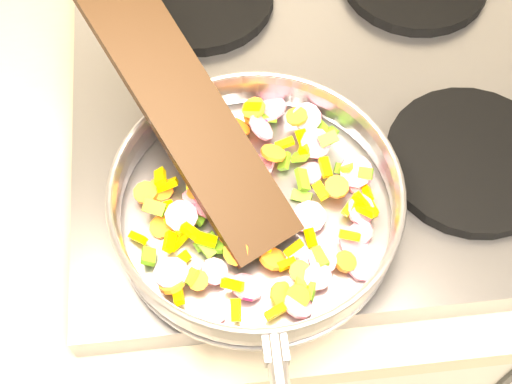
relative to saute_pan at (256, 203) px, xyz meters
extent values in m
cube|color=#939399|center=(0.10, 0.19, -0.07)|extent=(0.60, 0.60, 0.04)
cylinder|color=black|center=(-0.04, 0.05, -0.04)|extent=(0.19, 0.19, 0.02)
cylinder|color=black|center=(0.24, 0.05, -0.04)|extent=(0.19, 0.19, 0.02)
cylinder|color=#9E9EA5|center=(0.00, 0.00, -0.03)|extent=(0.29, 0.29, 0.01)
torus|color=#9E9EA5|center=(0.00, 0.00, 0.00)|extent=(0.33, 0.33, 0.05)
torus|color=#9E9EA5|center=(0.00, 0.00, 0.02)|extent=(0.29, 0.29, 0.01)
cube|color=#9E9EA5|center=(0.00, -0.15, 0.01)|extent=(0.02, 0.03, 0.02)
cylinder|color=orange|center=(0.01, 0.12, 0.00)|extent=(0.03, 0.03, 0.02)
cylinder|color=orange|center=(-0.10, -0.01, -0.02)|extent=(0.03, 0.03, 0.01)
cylinder|color=#DD1551|center=(-0.04, 0.11, 0.00)|extent=(0.03, 0.03, 0.02)
cylinder|color=orange|center=(0.02, -0.09, -0.02)|extent=(0.04, 0.04, 0.02)
cube|color=#FFD200|center=(-0.12, -0.02, -0.01)|extent=(0.02, 0.02, 0.02)
cube|color=#FFD200|center=(0.01, 0.00, -0.01)|extent=(0.02, 0.02, 0.01)
cube|color=#FFD200|center=(0.01, 0.02, -0.01)|extent=(0.02, 0.03, 0.01)
cylinder|color=orange|center=(-0.01, -0.04, 0.00)|extent=(0.03, 0.03, 0.02)
cube|color=#FFD200|center=(0.08, 0.04, -0.01)|extent=(0.01, 0.02, 0.01)
cube|color=#5A9E1A|center=(-0.03, 0.06, -0.02)|extent=(0.02, 0.02, 0.01)
cube|color=#FFD200|center=(0.04, 0.07, -0.01)|extent=(0.02, 0.01, 0.01)
cube|color=#5A9E1A|center=(0.09, 0.09, -0.01)|extent=(0.03, 0.02, 0.02)
cube|color=#FFD200|center=(-0.08, -0.08, -0.01)|extent=(0.01, 0.03, 0.02)
cylinder|color=orange|center=(-0.02, 0.01, -0.01)|extent=(0.03, 0.03, 0.02)
cube|color=#5A9E1A|center=(0.10, 0.03, 0.00)|extent=(0.02, 0.02, 0.02)
cube|color=#FFD200|center=(0.12, 0.01, -0.02)|extent=(0.01, 0.02, 0.02)
cylinder|color=orange|center=(0.03, -0.10, -0.01)|extent=(0.03, 0.02, 0.02)
cylinder|color=orange|center=(-0.06, 0.02, 0.00)|extent=(0.04, 0.03, 0.02)
cube|color=#FFD200|center=(0.00, -0.05, -0.01)|extent=(0.03, 0.01, 0.01)
cylinder|color=#DD1551|center=(0.09, -0.04, -0.02)|extent=(0.03, 0.03, 0.02)
cube|color=#5A9E1A|center=(0.05, -0.06, 0.00)|extent=(0.02, 0.02, 0.01)
cylinder|color=#DD1551|center=(-0.09, -0.06, -0.01)|extent=(0.04, 0.04, 0.01)
cylinder|color=#DD1551|center=(0.01, 0.00, -0.01)|extent=(0.03, 0.03, 0.01)
cube|color=#5A9E1A|center=(-0.07, 0.05, -0.01)|extent=(0.02, 0.02, 0.01)
cube|color=#FFD200|center=(0.06, 0.08, -0.01)|extent=(0.02, 0.03, 0.02)
cube|color=#5A9E1A|center=(0.05, 0.01, -0.02)|extent=(0.02, 0.02, 0.01)
cylinder|color=#DD1551|center=(-0.05, 0.10, -0.01)|extent=(0.04, 0.04, 0.02)
cube|color=#5A9E1A|center=(-0.03, 0.08, -0.01)|extent=(0.02, 0.02, 0.01)
cube|color=#FFD200|center=(0.11, -0.01, -0.01)|extent=(0.02, 0.02, 0.02)
cylinder|color=orange|center=(-0.01, 0.10, -0.01)|extent=(0.03, 0.04, 0.03)
cylinder|color=#DD1551|center=(0.01, 0.06, -0.02)|extent=(0.04, 0.05, 0.03)
cylinder|color=orange|center=(0.02, 0.06, 0.00)|extent=(0.03, 0.03, 0.02)
cylinder|color=orange|center=(0.01, -0.01, 0.00)|extent=(0.03, 0.03, 0.02)
cylinder|color=#DD1551|center=(0.06, -0.07, -0.01)|extent=(0.03, 0.03, 0.01)
cylinder|color=#DD1551|center=(-0.08, -0.01, 0.00)|extent=(0.04, 0.04, 0.01)
cylinder|color=orange|center=(-0.03, 0.02, -0.02)|extent=(0.03, 0.03, 0.02)
cylinder|color=#DD1551|center=(-0.06, 0.02, 0.00)|extent=(0.03, 0.03, 0.01)
cube|color=#FFD200|center=(-0.03, -0.08, 0.00)|extent=(0.02, 0.02, 0.02)
cube|color=#5A9E1A|center=(0.04, -0.09, -0.01)|extent=(0.02, 0.02, 0.01)
cube|color=#FFD200|center=(-0.09, -0.03, -0.01)|extent=(0.02, 0.02, 0.01)
cube|color=#5A9E1A|center=(0.01, -0.02, 0.00)|extent=(0.02, 0.02, 0.01)
cube|color=#5A9E1A|center=(-0.06, 0.00, -0.01)|extent=(0.03, 0.02, 0.02)
cylinder|color=orange|center=(-0.01, 0.03, -0.01)|extent=(0.03, 0.03, 0.02)
cube|color=#FFD200|center=(0.01, -0.11, -0.01)|extent=(0.02, 0.02, 0.01)
cube|color=#FFD200|center=(-0.01, -0.01, -0.02)|extent=(0.03, 0.01, 0.02)
cylinder|color=orange|center=(0.01, 0.11, -0.01)|extent=(0.03, 0.03, 0.01)
cylinder|color=orange|center=(-0.10, 0.04, -0.02)|extent=(0.04, 0.04, 0.01)
cube|color=#FFD200|center=(0.07, 0.01, -0.01)|extent=(0.02, 0.02, 0.01)
cube|color=#5A9E1A|center=(-0.02, 0.10, -0.01)|extent=(0.02, 0.02, 0.02)
cube|color=#5A9E1A|center=(-0.05, 0.10, -0.01)|extent=(0.02, 0.02, 0.01)
cube|color=#FFD200|center=(0.05, -0.04, -0.02)|extent=(0.01, 0.02, 0.02)
cube|color=#FFD200|center=(0.12, -0.01, -0.02)|extent=(0.01, 0.02, 0.01)
cylinder|color=#DD1551|center=(-0.01, 0.01, -0.02)|extent=(0.04, 0.04, 0.02)
cylinder|color=#DD1551|center=(0.05, -0.08, -0.01)|extent=(0.04, 0.03, 0.02)
cylinder|color=#DD1551|center=(0.10, -0.03, -0.02)|extent=(0.03, 0.03, 0.03)
cube|color=#FFD200|center=(-0.08, -0.01, -0.01)|extent=(0.02, 0.02, 0.01)
cube|color=#5A9E1A|center=(-0.11, -0.04, -0.01)|extent=(0.02, 0.02, 0.02)
cylinder|color=#DD1551|center=(-0.06, -0.10, -0.02)|extent=(0.04, 0.04, 0.01)
cube|color=#5A9E1A|center=(-0.02, -0.03, -0.01)|extent=(0.02, 0.02, 0.01)
cube|color=#FFD200|center=(-0.08, -0.02, -0.02)|extent=(0.03, 0.02, 0.02)
cube|color=#FFD200|center=(-0.09, 0.04, -0.01)|extent=(0.03, 0.01, 0.02)
cylinder|color=orange|center=(-0.06, -0.07, -0.01)|extent=(0.03, 0.03, 0.02)
cube|color=#FFD200|center=(0.10, -0.01, -0.01)|extent=(0.02, 0.02, 0.01)
cube|color=#5A9E1A|center=(0.00, -0.04, -0.02)|extent=(0.02, 0.02, 0.02)
cylinder|color=#DD1551|center=(0.10, -0.07, -0.02)|extent=(0.04, 0.04, 0.01)
cube|color=#FFD200|center=(0.11, -0.02, -0.01)|extent=(0.02, 0.02, 0.02)
cube|color=#5A9E1A|center=(-0.10, 0.01, 0.00)|extent=(0.03, 0.02, 0.01)
cylinder|color=orange|center=(-0.11, 0.03, -0.01)|extent=(0.04, 0.04, 0.01)
cube|color=#FFD200|center=(0.04, -0.09, -0.01)|extent=(0.02, 0.03, 0.01)
cube|color=#FFD200|center=(-0.09, 0.04, 0.00)|extent=(0.01, 0.03, 0.02)
cube|color=#FFD200|center=(0.06, 0.07, -0.01)|extent=(0.02, 0.02, 0.02)
cube|color=#5A9E1A|center=(-0.04, 0.02, 0.00)|extent=(0.02, 0.02, 0.02)
cube|color=#5A9E1A|center=(-0.04, -0.04, -0.01)|extent=(0.03, 0.02, 0.02)
cube|color=#FFD200|center=(-0.03, -0.02, -0.01)|extent=(0.02, 0.03, 0.02)
cube|color=#5A9E1A|center=(-0.05, 0.08, -0.01)|extent=(0.02, 0.03, 0.01)
cube|color=#5A9E1A|center=(0.05, 0.02, 0.00)|extent=(0.01, 0.03, 0.01)
cylinder|color=#DD1551|center=(0.02, 0.09, -0.01)|extent=(0.04, 0.05, 0.03)
cylinder|color=#DD1551|center=(0.11, -0.01, -0.01)|extent=(0.03, 0.04, 0.03)
cylinder|color=orange|center=(0.03, -0.08, -0.01)|extent=(0.02, 0.02, 0.02)
cylinder|color=#DD1551|center=(0.02, -0.09, -0.02)|extent=(0.04, 0.04, 0.02)
cube|color=#5A9E1A|center=(0.08, 0.10, -0.02)|extent=(0.02, 0.02, 0.02)
cylinder|color=#DD1551|center=(-0.06, 0.08, -0.01)|extent=(0.04, 0.04, 0.02)
cylinder|color=orange|center=(-0.03, -0.05, 0.00)|extent=(0.03, 0.03, 0.02)
cube|color=#5A9E1A|center=(-0.05, -0.03, -0.02)|extent=(0.03, 0.02, 0.01)
cube|color=#5A9E1A|center=(0.05, 0.06, -0.01)|extent=(0.02, 0.02, 0.02)
cylinder|color=orange|center=(-0.03, 0.02, 0.00)|extent=(0.02, 0.03, 0.02)
cube|color=#FFD200|center=(0.09, -0.04, -0.01)|extent=(0.02, 0.01, 0.01)
cylinder|color=orange|center=(0.00, 0.01, 0.00)|extent=(0.03, 0.03, 0.02)
cylinder|color=#DD1551|center=(0.03, -0.11, -0.02)|extent=(0.04, 0.04, 0.02)
cube|color=#5A9E1A|center=(-0.03, 0.10, -0.01)|extent=(0.02, 0.02, 0.02)
cube|color=#5A9E1A|center=(0.10, 0.04, -0.01)|extent=(0.02, 0.02, 0.02)
cube|color=#5A9E1A|center=(0.11, 0.03, 0.00)|extent=(0.02, 0.02, 0.02)
cylinder|color=#DD1551|center=(0.07, 0.07, -0.01)|extent=(0.05, 0.04, 0.03)
cube|color=#5A9E1A|center=(0.01, -0.01, -0.02)|extent=(0.02, 0.02, 0.02)
cube|color=#5A9E1A|center=(-0.02, 0.08, -0.02)|extent=(0.01, 0.03, 0.02)
cube|color=#FFD200|center=(-0.02, 0.12, -0.01)|extent=(0.01, 0.03, 0.02)
cube|color=#5A9E1A|center=(-0.07, -0.07, 0.00)|extent=(0.02, 0.02, 0.01)
cube|color=#FFD200|center=(0.01, 0.12, 0.00)|extent=(0.02, 0.02, 0.02)
cylinder|color=orange|center=(0.08, 0.01, 0.00)|extent=(0.03, 0.03, 0.01)
cube|color=#5A9E1A|center=(-0.05, 0.03, -0.01)|extent=(0.02, 0.02, 0.01)
cube|color=#FFD200|center=(-0.09, 0.01, -0.01)|extent=(0.02, 0.02, 0.02)
cube|color=#5A9E1A|center=(0.04, 0.06, -0.01)|extent=(0.02, 0.02, 0.01)
cube|color=#FFD200|center=(0.02, -0.06, -0.01)|extent=(0.02, 0.01, 0.01)
cube|color=#5A9E1A|center=(0.03, 0.11, -0.01)|extent=(0.02, 0.02, 0.01)
cube|color=#FFD200|center=(-0.07, -0.03, 0.00)|extent=(0.02, 0.02, 0.01)
cylinder|color=#DD1551|center=(-0.05, -0.07, -0.01)|extent=(0.04, 0.04, 0.02)
cylinder|color=#DD1551|center=(0.01, 0.02, -0.01)|extent=(0.04, 0.03, 0.02)
cylinder|color=orange|center=(0.06, 0.10, 0.00)|extent=(0.02, 0.03, 0.01)
cylinder|color=#DD1551|center=(0.07, 0.10, -0.01)|extent=(0.04, 0.04, 0.02)
cube|color=#FFD200|center=(-0.05, 0.11, -0.01)|extent=(0.02, 0.01, 0.01)
cylinder|color=orange|center=(-0.01, -0.04, -0.01)|extent=(0.03, 0.03, 0.01)
cylinder|color=#DD1551|center=(0.11, 0.03, -0.02)|extent=(0.05, 0.05, 0.02)
cylinder|color=#DD1551|center=(-0.02, 0.02, -0.01)|extent=(0.04, 0.04, 0.02)
cube|color=#FFD200|center=(-0.05, -0.04, 0.00)|extent=(0.02, 0.02, 0.01)
cylinder|color=orange|center=(-0.06, 0.11, -0.01)|extent=(0.03, 0.03, 0.02)
cylinder|color=orange|center=(0.08, -0.07, -0.01)|extent=(0.03, 0.03, 0.02)
cylinder|color=#DD1551|center=(0.02, -0.01, -0.01)|extent=(0.04, 0.04, 0.02)
cylinder|color=orange|center=(0.01, -0.04, -0.01)|extent=(0.03, 0.03, 0.02)
cylinder|color=#DD1551|center=(-0.05, 0.01, -0.01)|extent=(0.03, 0.03, 0.02)
cylinder|color=#DD1551|center=(0.06, 0.04, -0.02)|extent=(0.03, 0.03, 0.01)
cube|color=#FFD200|center=(0.03, -0.05, 0.00)|extent=(0.02, 0.02, 0.02)
cube|color=#5A9E1A|center=(-0.05, -0.04, -0.01)|extent=(0.02, 0.02, 0.01)
cylinder|color=orange|center=(0.01, -0.06, -0.01)|extent=(0.04, 0.04, 0.02)
cube|color=#FFD200|center=(-0.03, -0.11, -0.01)|extent=(0.01, 0.02, 0.01)
cube|color=#5A9E1A|center=(-0.03, -0.02, -0.01)|extent=(0.02, 0.02, 0.01)
cylinder|color=orange|center=(-0.03, -0.03, 0.00)|extent=(0.03, 0.02, 0.02)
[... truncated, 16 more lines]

